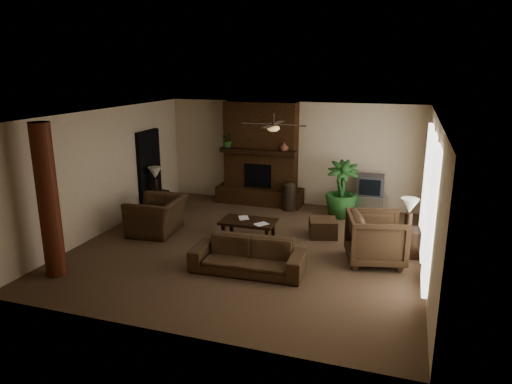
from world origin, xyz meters
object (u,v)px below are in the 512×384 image
(sofa, at_px, (248,251))
(tv_stand, at_px, (368,204))
(ottoman, at_px, (323,228))
(coffee_table, at_px, (248,223))
(lamp_left, at_px, (155,175))
(lamp_right, at_px, (409,208))
(floor_plant, at_px, (341,201))
(floor_vase, at_px, (290,194))
(log_column, at_px, (48,201))
(armchair_left, at_px, (157,210))
(side_table_right, at_px, (406,242))
(armchair_right, at_px, (376,236))
(side_table_left, at_px, (156,201))

(sofa, bearing_deg, tv_stand, 64.90)
(sofa, relative_size, ottoman, 3.51)
(sofa, xyz_separation_m, coffee_table, (-0.54, 1.59, -0.04))
(lamp_left, bearing_deg, coffee_table, -21.15)
(ottoman, relative_size, lamp_right, 0.92)
(floor_plant, xyz_separation_m, lamp_left, (-4.66, -1.11, 0.60))
(floor_plant, bearing_deg, ottoman, -96.15)
(tv_stand, xyz_separation_m, floor_vase, (-2.02, -0.37, 0.18))
(tv_stand, bearing_deg, floor_vase, -160.34)
(log_column, relative_size, lamp_left, 4.31)
(armchair_left, xyz_separation_m, ottoman, (3.67, 0.94, -0.35))
(ottoman, bearing_deg, side_table_right, -16.55)
(sofa, relative_size, side_table_right, 3.82)
(tv_stand, bearing_deg, lamp_left, -154.12)
(lamp_right, bearing_deg, side_table_right, 90.00)
(armchair_right, height_order, lamp_right, lamp_right)
(floor_vase, distance_m, floor_plant, 1.38)
(ottoman, height_order, lamp_left, lamp_left)
(side_table_left, bearing_deg, ottoman, -6.00)
(coffee_table, xyz_separation_m, lamp_left, (-2.95, 1.14, 0.63))
(coffee_table, relative_size, floor_plant, 0.84)
(tv_stand, relative_size, side_table_right, 1.55)
(floor_plant, bearing_deg, side_table_left, -166.90)
(coffee_table, bearing_deg, tv_stand, 49.26)
(armchair_right, bearing_deg, sofa, 103.48)
(floor_plant, bearing_deg, lamp_right, -52.64)
(side_table_right, bearing_deg, floor_plant, 127.84)
(log_column, bearing_deg, coffee_table, 45.51)
(log_column, xyz_separation_m, side_table_left, (-0.20, 3.98, -1.12))
(ottoman, relative_size, side_table_left, 1.09)
(coffee_table, xyz_separation_m, tv_stand, (2.35, 2.73, -0.12))
(floor_plant, relative_size, side_table_right, 2.60)
(coffee_table, distance_m, lamp_left, 3.22)
(sofa, distance_m, lamp_left, 4.47)
(lamp_left, bearing_deg, armchair_left, -59.56)
(armchair_right, bearing_deg, tv_stand, -6.66)
(floor_vase, bearing_deg, tv_stand, 10.49)
(ottoman, distance_m, floor_plant, 1.58)
(side_table_right, bearing_deg, coffee_table, -177.39)
(coffee_table, bearing_deg, ottoman, 24.02)
(sofa, relative_size, armchair_left, 1.68)
(log_column, height_order, coffee_table, log_column)
(sofa, xyz_separation_m, lamp_right, (2.79, 1.71, 0.59))
(armchair_right, relative_size, lamp_left, 1.67)
(log_column, height_order, lamp_right, log_column)
(armchair_right, relative_size, ottoman, 1.81)
(tv_stand, bearing_deg, side_table_right, -60.07)
(armchair_left, bearing_deg, ottoman, 98.98)
(sofa, distance_m, side_table_right, 3.30)
(log_column, xyz_separation_m, ottoman, (4.31, 3.50, -1.20))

